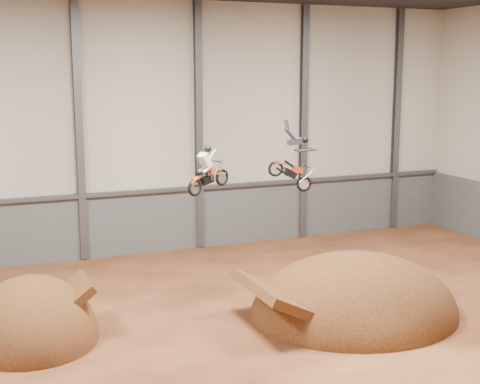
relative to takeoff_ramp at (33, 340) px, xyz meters
name	(u,v)px	position (x,y,z in m)	size (l,w,h in m)	color
floor	(245,355)	(7.01, -4.35, 0.00)	(40.00, 40.00, 0.00)	#492313
back_wall	(140,129)	(7.01, 10.65, 7.00)	(40.00, 0.10, 14.00)	beige
lower_band_back	(143,223)	(7.01, 10.55, 1.75)	(39.80, 0.18, 3.50)	#515458
steel_rail	(143,192)	(7.01, 10.40, 3.55)	(39.80, 0.35, 0.20)	#47494F
steel_column_2	(79,132)	(3.68, 10.45, 7.00)	(0.40, 0.36, 13.90)	#47494F
steel_column_3	(199,127)	(10.34, 10.45, 7.00)	(0.40, 0.36, 13.90)	#47494F
steel_column_4	(304,124)	(17.01, 10.45, 7.00)	(0.40, 0.36, 13.90)	#47494F
steel_column_5	(396,121)	(23.68, 10.45, 7.00)	(0.40, 0.36, 13.90)	#47494F
takeoff_ramp	(33,340)	(0.00, 0.00, 0.00)	(4.97, 5.73, 4.97)	#381D0E
landing_ramp	(354,314)	(12.88, -2.31, 0.00)	(8.98, 7.94, 5.18)	#381D0E
fmx_rider_a	(209,166)	(7.42, 0.47, 6.28)	(2.28, 0.87, 2.06)	#D34811
fmx_rider_b	(287,155)	(10.35, -0.80, 6.73)	(2.72, 0.78, 2.33)	#BD3712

